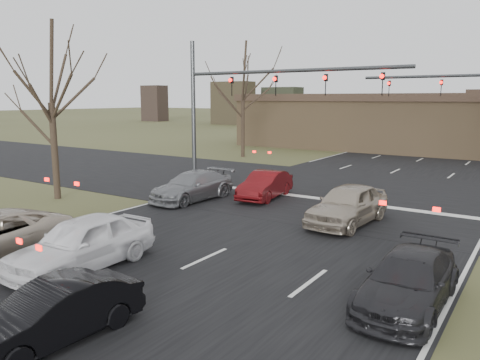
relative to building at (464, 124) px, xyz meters
The scene contains 13 objects.
ground 38.15m from the building, 93.01° to the right, with size 360.00×360.00×0.00m, color #474826.
road_main 22.25m from the building, 95.19° to the left, with size 14.00×300.00×0.02m, color black.
road_cross 23.24m from the building, 94.97° to the right, with size 200.00×14.00×0.02m, color black.
building is the anchor object (origin of this frame).
mast_arm_near 26.14m from the building, 106.13° to the right, with size 12.12×0.24×8.00m.
tree_left_near 34.95m from the building, 112.87° to the right, with size 5.10×5.10×8.50m.
tree_left_far 20.39m from the building, 139.09° to the right, with size 5.70×5.70×9.50m.
car_white_sedan 37.90m from the building, 96.73° to the right, with size 1.84×4.58×1.56m, color white.
car_black_hatch 40.68m from the building, 92.12° to the right, with size 1.30×3.72×1.22m, color black.
car_charcoal_sedan 35.22m from the building, 83.43° to the right, with size 1.76×4.33×1.26m, color black.
car_grey_ahead 29.70m from the building, 105.08° to the right, with size 1.92×4.73×1.37m, color slate.
car_red_ahead 26.85m from the building, 100.70° to the right, with size 1.41×4.04×1.33m, color #520B0E.
car_silver_ahead 28.73m from the building, 89.69° to the right, with size 1.86×4.61×1.57m, color #A99C89.
Camera 1 is at (8.48, -7.85, 4.87)m, focal length 35.00 mm.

